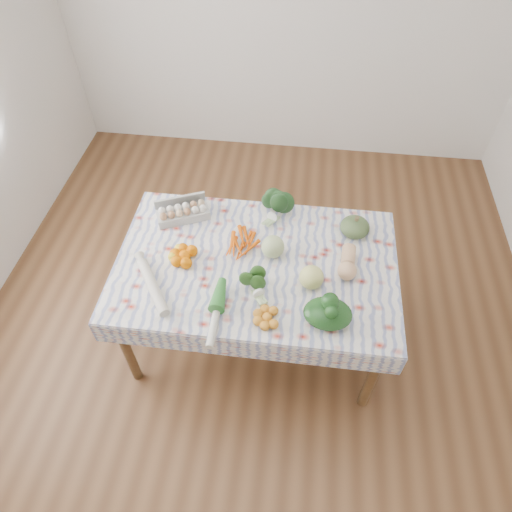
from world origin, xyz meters
TOP-DOWN VIEW (x-y plane):
  - ground at (0.00, 0.00)m, footprint 4.50×4.50m
  - wall_back at (0.00, 2.25)m, footprint 4.00×0.04m
  - dining_table at (0.00, 0.00)m, footprint 1.60×1.00m
  - tablecloth at (0.00, 0.00)m, footprint 1.66×1.06m
  - egg_carton at (-0.51, 0.31)m, footprint 0.35×0.25m
  - carrot_bunch at (-0.11, 0.12)m, footprint 0.24×0.22m
  - kale_bunch at (0.08, 0.40)m, footprint 0.23×0.22m
  - kabocha_squash at (0.57, 0.31)m, footprint 0.22×0.22m
  - cabbage at (0.09, 0.08)m, footprint 0.15×0.15m
  - butternut_squash at (0.53, 0.03)m, footprint 0.13×0.25m
  - orange_cluster at (-0.42, -0.03)m, footprint 0.25×0.25m
  - broccoli at (0.02, -0.21)m, footprint 0.21×0.21m
  - mandarin_cluster at (0.11, -0.39)m, footprint 0.20×0.20m
  - grapefruit at (0.33, -0.13)m, footprint 0.16×0.16m
  - spinach_bag at (0.42, -0.35)m, footprint 0.30×0.26m
  - daikon at (-0.55, -0.27)m, footprint 0.28×0.39m
  - leek at (-0.16, -0.40)m, footprint 0.05×0.41m

SIDE VIEW (x-z plane):
  - ground at x=0.00m, z-range 0.00..0.00m
  - dining_table at x=0.00m, z-range 0.30..1.05m
  - tablecloth at x=0.00m, z-range 0.75..0.76m
  - carrot_bunch at x=-0.11m, z-range 0.76..0.80m
  - leek at x=-0.16m, z-range 0.76..0.81m
  - mandarin_cluster at x=0.11m, z-range 0.76..0.82m
  - daikon at x=-0.55m, z-range 0.76..0.82m
  - orange_cluster at x=-0.42m, z-range 0.76..0.84m
  - egg_carton at x=-0.51m, z-range 0.76..0.85m
  - butternut_squash at x=0.53m, z-range 0.76..0.87m
  - spinach_bag at x=0.42m, z-range 0.76..0.88m
  - broccoli at x=0.02m, z-range 0.76..0.88m
  - kabocha_squash at x=0.57m, z-range 0.76..0.88m
  - cabbage at x=0.09m, z-range 0.76..0.90m
  - grapefruit at x=0.33m, z-range 0.76..0.90m
  - kale_bunch at x=0.08m, z-range 0.76..0.92m
  - wall_back at x=0.00m, z-range 0.00..2.80m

